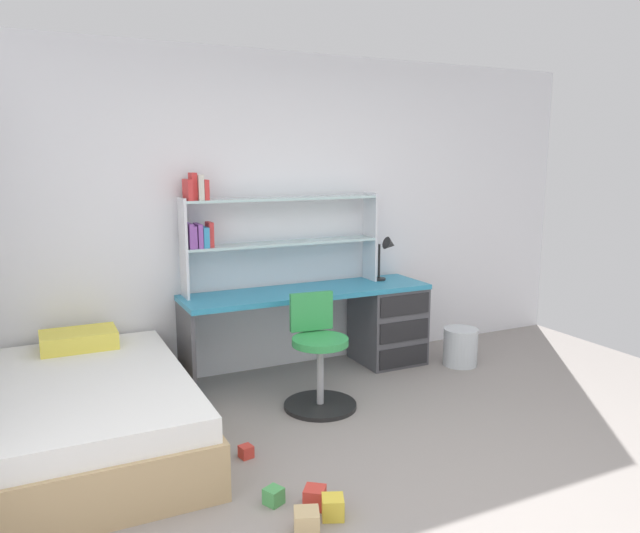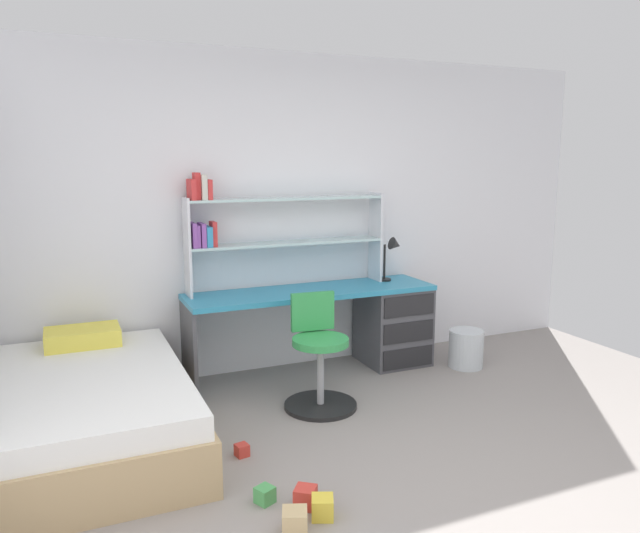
# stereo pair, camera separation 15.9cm
# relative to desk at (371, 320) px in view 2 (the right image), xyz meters

# --- Properties ---
(ground_plane) EXTENTS (5.68, 5.87, 0.02)m
(ground_plane) POSITION_rel_desk_xyz_m (-0.56, -2.14, -0.41)
(ground_plane) COLOR gray
(room_shell) EXTENTS (5.68, 5.87, 2.60)m
(room_shell) POSITION_rel_desk_xyz_m (-1.76, -0.93, 0.90)
(room_shell) COLOR silver
(room_shell) RESTS_ON ground_plane
(desk) EXTENTS (2.04, 0.54, 0.71)m
(desk) POSITION_rel_desk_xyz_m (0.00, 0.00, 0.00)
(desk) COLOR teal
(desk) RESTS_ON ground_plane
(bookshelf_hutch) EXTENTS (1.64, 0.22, 0.94)m
(bookshelf_hutch) POSITION_rel_desk_xyz_m (-0.91, 0.15, 0.85)
(bookshelf_hutch) COLOR silver
(bookshelf_hutch) RESTS_ON desk
(desk_lamp) EXTENTS (0.20, 0.17, 0.38)m
(desk_lamp) POSITION_rel_desk_xyz_m (0.23, 0.06, 0.56)
(desk_lamp) COLOR black
(desk_lamp) RESTS_ON desk
(swivel_chair) EXTENTS (0.52, 0.52, 0.80)m
(swivel_chair) POSITION_rel_desk_xyz_m (-0.76, -0.63, -0.08)
(swivel_chair) COLOR black
(swivel_chair) RESTS_ON ground_plane
(bed_platform) EXTENTS (1.18, 1.83, 0.58)m
(bed_platform) POSITION_rel_desk_xyz_m (-2.29, -0.63, -0.17)
(bed_platform) COLOR tan
(bed_platform) RESTS_ON ground_plane
(waste_bin) EXTENTS (0.29, 0.29, 0.32)m
(waste_bin) POSITION_rel_desk_xyz_m (0.72, -0.37, -0.24)
(waste_bin) COLOR silver
(waste_bin) RESTS_ON ground_plane
(toy_block_green_1) EXTENTS (0.11, 0.11, 0.09)m
(toy_block_green_1) POSITION_rel_desk_xyz_m (-1.51, -1.67, -0.36)
(toy_block_green_1) COLOR #479E51
(toy_block_green_1) RESTS_ON ground_plane
(toy_block_yellow_2) EXTENTS (0.14, 0.14, 0.11)m
(toy_block_yellow_2) POSITION_rel_desk_xyz_m (-1.29, -1.90, -0.35)
(toy_block_yellow_2) COLOR gold
(toy_block_yellow_2) RESTS_ON ground_plane
(toy_block_red_3) EXTENTS (0.09, 0.09, 0.07)m
(toy_block_red_3) POSITION_rel_desk_xyz_m (-1.48, -1.14, -0.36)
(toy_block_red_3) COLOR red
(toy_block_red_3) RESTS_ON ground_plane
(toy_block_natural_4) EXTENTS (0.15, 0.15, 0.12)m
(toy_block_natural_4) POSITION_rel_desk_xyz_m (-1.46, -1.97, -0.34)
(toy_block_natural_4) COLOR tan
(toy_block_natural_4) RESTS_ON ground_plane
(toy_block_red_5) EXTENTS (0.15, 0.15, 0.10)m
(toy_block_red_5) POSITION_rel_desk_xyz_m (-1.33, -1.78, -0.35)
(toy_block_red_5) COLOR red
(toy_block_red_5) RESTS_ON ground_plane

